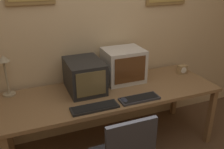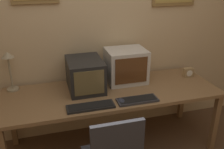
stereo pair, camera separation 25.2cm
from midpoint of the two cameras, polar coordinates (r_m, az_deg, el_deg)
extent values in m
cube|color=#D1B284|center=(2.82, 0.04, 11.08)|extent=(8.00, 0.05, 2.60)
cube|color=olive|center=(2.61, 2.78, -4.16)|extent=(2.23, 0.78, 0.04)
cube|color=olive|center=(3.02, 24.72, -10.11)|extent=(0.06, 0.06, 0.67)
cube|color=olive|center=(2.99, -19.69, -9.66)|extent=(0.06, 0.06, 0.67)
cube|color=olive|center=(3.48, 17.74, -4.52)|extent=(0.06, 0.06, 0.67)
cube|color=black|center=(2.59, -3.42, -0.05)|extent=(0.35, 0.46, 0.32)
cube|color=brown|center=(2.38, -2.18, -2.03)|extent=(0.29, 0.01, 0.24)
cube|color=beige|center=(2.77, 5.79, 1.99)|extent=(0.43, 0.35, 0.37)
cube|color=#563319|center=(2.61, 7.21, 0.79)|extent=(0.35, 0.01, 0.28)
cube|color=black|center=(2.29, -1.74, -7.42)|extent=(0.44, 0.14, 0.02)
cube|color=black|center=(2.29, -1.75, -7.14)|extent=(0.41, 0.12, 0.00)
cube|color=#333338|center=(2.43, 8.81, -5.86)|extent=(0.40, 0.15, 0.02)
cube|color=black|center=(2.42, 8.83, -5.59)|extent=(0.36, 0.12, 0.00)
ellipsoid|color=#282D3D|center=(2.38, 5.22, -6.18)|extent=(0.07, 0.11, 0.03)
cube|color=#A38456|center=(3.10, 19.25, 0.43)|extent=(0.11, 0.06, 0.10)
cylinder|color=white|center=(3.07, 19.60, 0.19)|extent=(0.07, 0.00, 0.07)
cylinder|color=tan|center=(2.77, -19.29, -3.22)|extent=(0.12, 0.12, 0.02)
cylinder|color=tan|center=(2.70, -19.79, 0.28)|extent=(0.02, 0.02, 0.35)
cone|color=tan|center=(2.64, -20.36, 4.20)|extent=(0.12, 0.12, 0.06)
camera|label=1|loc=(0.13, -87.14, 1.21)|focal=40.00mm
camera|label=2|loc=(0.13, 92.86, -1.21)|focal=40.00mm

